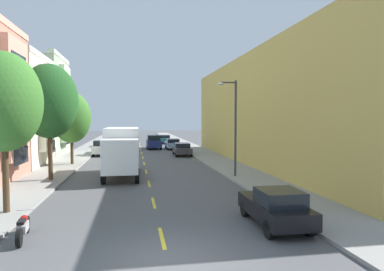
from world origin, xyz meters
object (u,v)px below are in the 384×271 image
at_px(street_tree_third, 71,118).
at_px(parked_sedan_sky, 173,144).
at_px(street_tree_second, 49,101).
at_px(parked_sedan_teal, 165,139).
at_px(delivery_box_truck, 122,149).
at_px(street_tree_nearest, 4,102).
at_px(parked_motorcycle, 23,228).
at_px(parked_hatchback_black, 276,207).
at_px(parked_sedan_charcoal, 182,149).
at_px(parked_pickup_white, 103,148).
at_px(street_lamp, 233,121).
at_px(parked_suv_silver, 114,137).
at_px(moving_navy_sedan, 154,142).
at_px(parked_suv_champagne, 110,140).

distance_m(street_tree_third, parked_sedan_sky, 18.38).
relative_size(street_tree_second, parked_sedan_teal, 1.70).
height_order(street_tree_second, delivery_box_truck, street_tree_second).
height_order(street_tree_nearest, parked_motorcycle, street_tree_nearest).
relative_size(parked_hatchback_black, parked_sedan_charcoal, 0.89).
bearing_deg(delivery_box_truck, parked_sedan_sky, 73.74).
xyz_separation_m(parked_sedan_teal, parked_sedan_charcoal, (0.23, -19.22, 0.00)).
height_order(parked_pickup_white, parked_motorcycle, parked_pickup_white).
height_order(street_lamp, parked_suv_silver, street_lamp).
xyz_separation_m(parked_sedan_sky, parked_motorcycle, (-9.09, -33.59, -0.34)).
height_order(moving_navy_sedan, parked_motorcycle, moving_navy_sedan).
relative_size(parked_sedan_sky, parked_pickup_white, 0.84).
height_order(street_tree_second, street_tree_third, street_tree_second).
relative_size(parked_sedan_sky, parked_sedan_charcoal, 0.99).
xyz_separation_m(street_lamp, moving_navy_sedan, (-4.15, 24.28, -3.04)).
height_order(street_lamp, parked_pickup_white, street_lamp).
bearing_deg(delivery_box_truck, street_tree_third, 125.12).
xyz_separation_m(delivery_box_truck, parked_pickup_white, (-2.69, 15.08, -1.13)).
bearing_deg(street_tree_nearest, parked_pickup_white, 85.51).
xyz_separation_m(parked_pickup_white, moving_navy_sedan, (6.29, 7.09, 0.16)).
bearing_deg(street_tree_nearest, parked_motorcycle, -63.11).
xyz_separation_m(parked_hatchback_black, moving_navy_sedan, (-2.66, 34.87, 0.23)).
xyz_separation_m(street_tree_third, parked_sedan_teal, (10.62, 25.62, -3.53)).
xyz_separation_m(parked_suv_champagne, moving_navy_sedan, (6.19, -3.94, 0.00)).
bearing_deg(parked_sedan_charcoal, delivery_box_truck, -115.79).
xyz_separation_m(parked_sedan_sky, moving_navy_sedan, (-2.54, 1.14, 0.24)).
distance_m(street_tree_nearest, street_tree_third, 15.86).
bearing_deg(parked_sedan_teal, parked_suv_silver, 156.77).
xyz_separation_m(parked_suv_champagne, parked_sedan_charcoal, (8.85, -13.17, -0.24)).
relative_size(parked_sedan_sky, parked_motorcycle, 2.20).
xyz_separation_m(street_tree_third, parked_sedan_sky, (10.74, 14.49, -3.53)).
xyz_separation_m(street_tree_nearest, parked_sedan_sky, (10.74, 30.34, -4.14)).
xyz_separation_m(street_lamp, parked_pickup_white, (-10.43, 17.19, -3.20)).
relative_size(parked_suv_champagne, parked_pickup_white, 0.90).
bearing_deg(delivery_box_truck, parked_pickup_white, 100.11).
distance_m(parked_hatchback_black, moving_navy_sedan, 34.97).
bearing_deg(moving_navy_sedan, street_lamp, -80.31).
height_order(street_tree_nearest, street_lamp, street_tree_nearest).
height_order(street_lamp, moving_navy_sedan, street_lamp).
xyz_separation_m(parked_hatchback_black, parked_suv_silver, (-8.78, 48.53, 0.23)).
height_order(parked_sedan_teal, parked_motorcycle, parked_sedan_teal).
relative_size(parked_sedan_teal, parked_suv_champagne, 0.94).
distance_m(street_tree_third, moving_navy_sedan, 17.96).
height_order(delivery_box_truck, parked_sedan_charcoal, delivery_box_truck).
bearing_deg(moving_navy_sedan, parked_sedan_sky, -24.20).
height_order(street_tree_nearest, parked_suv_silver, street_tree_nearest).
bearing_deg(parked_pickup_white, parked_sedan_sky, 34.02).
bearing_deg(parked_hatchback_black, delivery_box_truck, 116.24).
bearing_deg(parked_pickup_white, parked_suv_silver, 89.55).
height_order(parked_sedan_teal, parked_sedan_sky, same).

